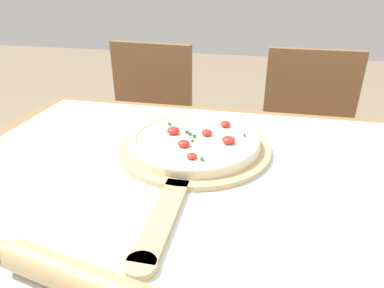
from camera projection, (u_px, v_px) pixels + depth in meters
dining_table at (183, 225)px, 0.78m from camera, size 1.11×0.88×0.76m
towel_cloth at (183, 177)px, 0.72m from camera, size 1.03×0.80×0.00m
pizza_peel at (192, 152)px, 0.81m from camera, size 0.37×0.59×0.01m
pizza at (195, 140)px, 0.82m from camera, size 0.31×0.31×0.04m
chair_left at (146, 129)px, 1.59m from camera, size 0.44×0.44×0.89m
chair_right at (305, 143)px, 1.46m from camera, size 0.41×0.41×0.89m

